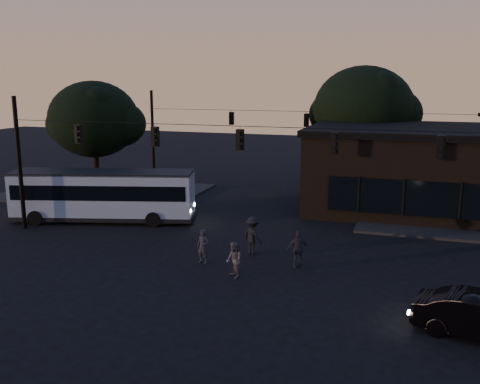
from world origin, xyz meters
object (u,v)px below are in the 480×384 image
(building, at_px, (431,169))
(pedestrian_b, at_px, (234,260))
(bus, at_px, (103,193))
(pedestrian_d, at_px, (253,235))
(pedestrian_c, at_px, (298,249))
(pedestrian_a, at_px, (203,246))

(building, distance_m, pedestrian_b, 17.62)
(bus, height_order, pedestrian_d, bus)
(pedestrian_b, bearing_deg, pedestrian_c, 93.64)
(bus, xyz_separation_m, pedestrian_a, (8.52, -5.17, -0.90))
(bus, bearing_deg, pedestrian_d, -32.72)
(bus, bearing_deg, pedestrian_b, -47.32)
(pedestrian_a, distance_m, pedestrian_d, 2.70)
(pedestrian_a, bearing_deg, pedestrian_c, 17.45)
(bus, height_order, pedestrian_c, bus)
(building, xyz_separation_m, pedestrian_a, (-10.06, -14.22, -1.91))
(building, bearing_deg, pedestrian_c, -113.20)
(building, relative_size, pedestrian_d, 8.19)
(pedestrian_a, bearing_deg, pedestrian_b, -26.82)
(pedestrian_c, bearing_deg, bus, -38.51)
(pedestrian_c, bearing_deg, pedestrian_b, 22.28)
(bus, distance_m, pedestrian_d, 10.84)
(building, xyz_separation_m, pedestrian_b, (-8.10, -15.53, -1.92))
(building, relative_size, pedestrian_c, 8.94)
(pedestrian_b, bearing_deg, building, 114.09)
(bus, xyz_separation_m, pedestrian_c, (12.84, -4.36, -0.84))
(pedestrian_b, distance_m, pedestrian_d, 3.30)
(building, bearing_deg, pedestrian_b, -117.54)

